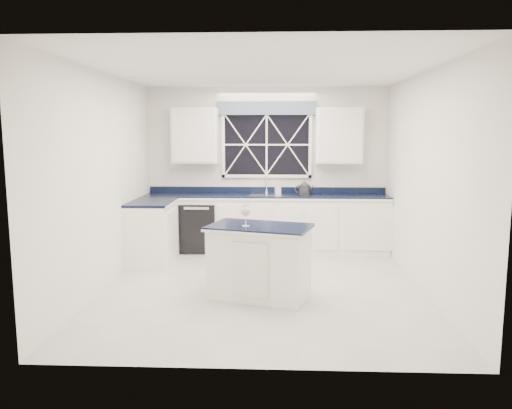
{
  "coord_description": "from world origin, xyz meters",
  "views": [
    {
      "loc": [
        0.18,
        -6.15,
        1.95
      ],
      "look_at": [
        -0.1,
        0.4,
        1.0
      ],
      "focal_mm": 35.0,
      "sensor_mm": 36.0,
      "label": 1
    }
  ],
  "objects_px": {
    "faucet": "(266,184)",
    "wine_glass": "(246,211)",
    "kettle": "(304,188)",
    "dishwasher": "(200,226)",
    "island": "(259,261)",
    "soap_bottle": "(278,188)"
  },
  "relations": [
    {
      "from": "dishwasher",
      "to": "soap_bottle",
      "type": "bearing_deg",
      "value": 9.67
    },
    {
      "from": "dishwasher",
      "to": "kettle",
      "type": "distance_m",
      "value": 1.84
    },
    {
      "from": "wine_glass",
      "to": "soap_bottle",
      "type": "height_order",
      "value": "soap_bottle"
    },
    {
      "from": "dishwasher",
      "to": "soap_bottle",
      "type": "relative_size",
      "value": 4.22
    },
    {
      "from": "wine_glass",
      "to": "soap_bottle",
      "type": "distance_m",
      "value": 2.66
    },
    {
      "from": "faucet",
      "to": "soap_bottle",
      "type": "xyz_separation_m",
      "value": [
        0.19,
        0.03,
        -0.06
      ]
    },
    {
      "from": "kettle",
      "to": "dishwasher",
      "type": "bearing_deg",
      "value": 174.45
    },
    {
      "from": "faucet",
      "to": "island",
      "type": "height_order",
      "value": "faucet"
    },
    {
      "from": "wine_glass",
      "to": "island",
      "type": "bearing_deg",
      "value": 21.39
    },
    {
      "from": "faucet",
      "to": "wine_glass",
      "type": "xyz_separation_m",
      "value": [
        -0.18,
        -2.61,
        -0.05
      ]
    },
    {
      "from": "kettle",
      "to": "wine_glass",
      "type": "height_order",
      "value": "kettle"
    },
    {
      "from": "faucet",
      "to": "soap_bottle",
      "type": "height_order",
      "value": "faucet"
    },
    {
      "from": "dishwasher",
      "to": "faucet",
      "type": "xyz_separation_m",
      "value": [
        1.1,
        0.19,
        0.69
      ]
    },
    {
      "from": "dishwasher",
      "to": "island",
      "type": "distance_m",
      "value": 2.59
    },
    {
      "from": "dishwasher",
      "to": "faucet",
      "type": "height_order",
      "value": "faucet"
    },
    {
      "from": "kettle",
      "to": "wine_glass",
      "type": "relative_size",
      "value": 1.24
    },
    {
      "from": "dishwasher",
      "to": "faucet",
      "type": "distance_m",
      "value": 1.31
    },
    {
      "from": "island",
      "to": "kettle",
      "type": "distance_m",
      "value": 2.59
    },
    {
      "from": "island",
      "to": "kettle",
      "type": "xyz_separation_m",
      "value": [
        0.65,
        2.43,
        0.6
      ]
    },
    {
      "from": "dishwasher",
      "to": "wine_glass",
      "type": "bearing_deg",
      "value": -69.17
    },
    {
      "from": "faucet",
      "to": "wine_glass",
      "type": "bearing_deg",
      "value": -93.98
    },
    {
      "from": "dishwasher",
      "to": "kettle",
      "type": "xyz_separation_m",
      "value": [
        1.73,
        0.08,
        0.63
      ]
    }
  ]
}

